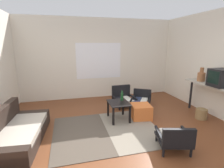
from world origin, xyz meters
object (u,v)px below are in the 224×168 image
Objects in this scene: coffee_table at (119,106)px; crt_television at (221,78)px; armchair_corner at (141,99)px; ottoman_orange at (141,111)px; glass_bottle at (122,96)px; console_shelf at (214,89)px; couch at (16,132)px; armchair_striped_foreground at (174,138)px; wicker_basket at (201,114)px; clay_vase at (201,76)px; armchair_by_window at (123,97)px.

crt_television is (2.27, -0.68, 0.73)m from coffee_table.
armchair_corner is 0.86m from ottoman_orange.
armchair_corner is at bearing 36.55° from glass_bottle.
console_shelf reaches higher than glass_bottle.
couch reaches higher than armchair_corner.
coffee_table reaches higher than ottoman_orange.
armchair_striped_foreground is 2.51× the size of wicker_basket.
clay_vase is (4.47, 0.40, 0.82)m from couch.
armchair_by_window is 2.15m from wicker_basket.
console_shelf reaches higher than couch.
crt_television is at bearing -42.34° from wicker_basket.
wicker_basket is at bearing 168.98° from console_shelf.
armchair_corner is at bearing 148.96° from clay_vase.
armchair_striped_foreground is 2.34m from clay_vase.
armchair_corner reaches higher than wicker_basket.
clay_vase is (1.69, -0.02, 0.84)m from ottoman_orange.
armchair_by_window is at bearing 98.15° from ottoman_orange.
armchair_by_window is 1.39× the size of crt_television.
couch is at bearing 179.29° from console_shelf.
glass_bottle reaches higher than coffee_table.
armchair_striped_foreground is 2.03m from console_shelf.
armchair_by_window is (2.63, 1.42, 0.06)m from couch.
couch is 6.54× the size of wicker_basket.
armchair_by_window reaches higher than ottoman_orange.
crt_television is at bearing -2.83° from couch.
coffee_table is at bearing -132.52° from glass_bottle.
clay_vase reaches higher than armchair_corner.
wicker_basket is (-0.23, -0.41, -0.89)m from clay_vase.
crt_television reaches higher than ottoman_orange.
console_shelf reaches higher than ottoman_orange.
coffee_table is 1.31× the size of crt_television.
crt_television is 0.62m from clay_vase.
coffee_table is 0.61m from ottoman_orange.
glass_bottle is at bearing 47.48° from coffee_table.
ottoman_orange is 1.52m from wicker_basket.
armchair_by_window is 1.77× the size of clay_vase.
armchair_corner is (0.50, -0.22, -0.04)m from armchair_by_window.
couch is 1.06× the size of console_shelf.
crt_television reaches higher than armchair_by_window.
armchair_striped_foreground is (0.14, -2.45, -0.01)m from armchair_by_window.
coffee_table is 2.37m from console_shelf.
coffee_table is 2.37m from clay_vase.
wicker_basket is (1.10, -1.21, -0.09)m from armchair_corner.
couch is 2.95m from armchair_striped_foreground.
clay_vase is at bearing 90.00° from console_shelf.
clay_vase reaches higher than armchair_striped_foreground.
console_shelf is (1.69, -0.47, 0.60)m from ottoman_orange.
wicker_basket is at bearing -41.77° from armchair_by_window.
armchair_striped_foreground is 1.79m from wicker_basket.
coffee_table is (2.19, 0.46, 0.16)m from couch.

